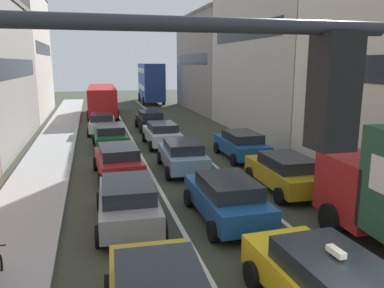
# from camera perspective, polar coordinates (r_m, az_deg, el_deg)

# --- Properties ---
(sidewalk_left) EXTENTS (2.60, 64.00, 0.14)m
(sidewalk_left) POSITION_cam_1_polar(r_m,az_deg,el_deg) (24.86, -20.02, -0.56)
(sidewalk_left) COLOR #A3A3A3
(sidewalk_left) RESTS_ON ground
(lane_stripe_left) EXTENTS (0.16, 60.00, 0.01)m
(lane_stripe_left) POSITION_cam_1_polar(r_m,az_deg,el_deg) (24.89, -8.49, -0.10)
(lane_stripe_left) COLOR silver
(lane_stripe_left) RESTS_ON ground
(lane_stripe_right) EXTENTS (0.16, 60.00, 0.01)m
(lane_stripe_right) POSITION_cam_1_polar(r_m,az_deg,el_deg) (25.46, -0.87, 0.31)
(lane_stripe_right) COLOR silver
(lane_stripe_right) RESTS_ON ground
(building_row_right) EXTENTS (7.20, 43.90, 13.47)m
(building_row_right) POSITION_cam_1_polar(r_m,az_deg,el_deg) (30.24, 13.55, 12.62)
(building_row_right) COLOR gray
(building_row_right) RESTS_ON ground
(traffic_light_pole) EXTENTS (3.58, 0.38, 5.50)m
(traffic_light_pole) POSITION_cam_1_polar(r_m,az_deg,el_deg) (2.80, -17.72, -17.30)
(traffic_light_pole) COLOR #2D2D33
(traffic_light_pole) RESTS_ON ground
(taxi_centre_lane_front) EXTENTS (2.21, 4.37, 1.66)m
(taxi_centre_lane_front) POSITION_cam_1_polar(r_m,az_deg,el_deg) (8.63, 19.62, -19.15)
(taxi_centre_lane_front) COLOR yellow
(taxi_centre_lane_front) RESTS_ON ground
(sedan_centre_lane_second) EXTENTS (2.08, 4.31, 1.49)m
(sedan_centre_lane_second) POSITION_cam_1_polar(r_m,az_deg,el_deg) (12.86, 5.17, -7.90)
(sedan_centre_lane_second) COLOR #194C8C
(sedan_centre_lane_second) RESTS_ON ground
(wagon_left_lane_second) EXTENTS (2.18, 4.36, 1.49)m
(wagon_left_lane_second) POSITION_cam_1_polar(r_m,az_deg,el_deg) (12.66, -9.50, -8.35)
(wagon_left_lane_second) COLOR gray
(wagon_left_lane_second) RESTS_ON ground
(hatchback_centre_lane_third) EXTENTS (2.21, 4.37, 1.49)m
(hatchback_centre_lane_third) POSITION_cam_1_polar(r_m,az_deg,el_deg) (18.57, -1.43, -1.60)
(hatchback_centre_lane_third) COLOR #759EB7
(hatchback_centre_lane_third) RESTS_ON ground
(sedan_left_lane_third) EXTENTS (2.27, 4.40, 1.49)m
(sedan_left_lane_third) POSITION_cam_1_polar(r_m,az_deg,el_deg) (17.82, -10.93, -2.41)
(sedan_left_lane_third) COLOR #A51E1E
(sedan_left_lane_third) RESTS_ON ground
(coupe_centre_lane_fourth) EXTENTS (2.09, 4.32, 1.49)m
(coupe_centre_lane_fourth) POSITION_cam_1_polar(r_m,az_deg,el_deg) (24.22, -4.53, 1.58)
(coupe_centre_lane_fourth) COLOR silver
(coupe_centre_lane_fourth) RESTS_ON ground
(sedan_left_lane_fourth) EXTENTS (2.13, 4.34, 1.49)m
(sedan_left_lane_fourth) POSITION_cam_1_polar(r_m,az_deg,el_deg) (23.90, -12.12, 1.20)
(sedan_left_lane_fourth) COLOR #19592D
(sedan_left_lane_fourth) RESTS_ON ground
(sedan_centre_lane_fifth) EXTENTS (2.10, 4.32, 1.49)m
(sedan_centre_lane_fifth) POSITION_cam_1_polar(r_m,az_deg,el_deg) (30.17, -6.21, 3.61)
(sedan_centre_lane_fifth) COLOR black
(sedan_centre_lane_fifth) RESTS_ON ground
(sedan_left_lane_fifth) EXTENTS (2.22, 4.38, 1.49)m
(sedan_left_lane_fifth) POSITION_cam_1_polar(r_m,az_deg,el_deg) (29.31, -13.23, 3.11)
(sedan_left_lane_fifth) COLOR beige
(sedan_left_lane_fifth) RESTS_ON ground
(sedan_right_lane_behind_truck) EXTENTS (2.13, 4.33, 1.49)m
(sedan_right_lane_behind_truck) POSITION_cam_1_polar(r_m,az_deg,el_deg) (16.14, 13.71, -4.04)
(sedan_right_lane_behind_truck) COLOR #B29319
(sedan_right_lane_behind_truck) RESTS_ON ground
(wagon_right_lane_far) EXTENTS (2.11, 4.33, 1.49)m
(wagon_right_lane_far) POSITION_cam_1_polar(r_m,az_deg,el_deg) (21.11, 7.34, -0.03)
(wagon_right_lane_far) COLOR #194C8C
(wagon_right_lane_far) RESTS_ON ground
(bus_mid_queue_primary) EXTENTS (2.99, 10.56, 2.90)m
(bus_mid_queue_primary) POSITION_cam_1_polar(r_m,az_deg,el_deg) (38.66, -13.22, 6.63)
(bus_mid_queue_primary) COLOR #B21919
(bus_mid_queue_primary) RESTS_ON ground
(bus_far_queue_secondary) EXTENTS (3.17, 10.61, 5.06)m
(bus_far_queue_secondary) POSITION_cam_1_polar(r_m,az_deg,el_deg) (51.30, -6.17, 9.32)
(bus_far_queue_secondary) COLOR navy
(bus_far_queue_secondary) RESTS_ON ground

